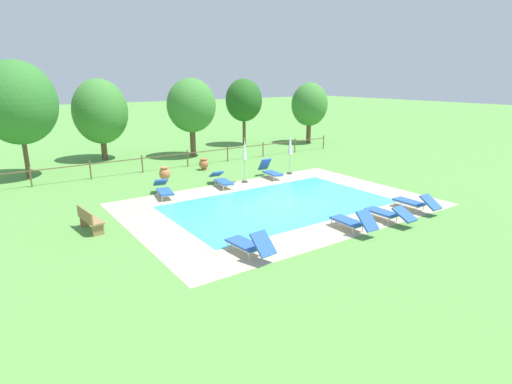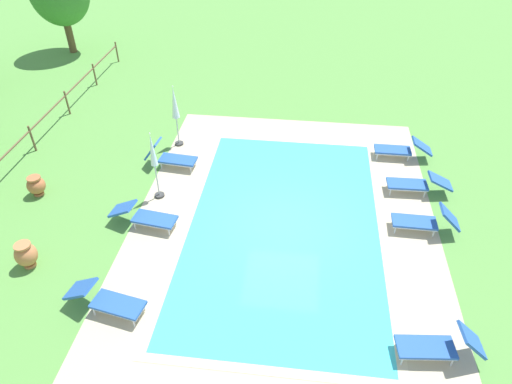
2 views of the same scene
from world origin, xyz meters
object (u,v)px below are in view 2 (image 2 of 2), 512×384
sun_lounger_north_end (439,345)px  sun_lounger_north_near_steps (171,157)px  sun_lounger_north_far (107,300)px  patio_umbrella_closed_row_west (175,106)px  terracotta_urn_by_tree (26,255)px  patio_umbrella_closed_row_mid_west (153,157)px  sun_lounger_north_mid (424,221)px  terracotta_urn_near_fence (36,185)px  sun_lounger_south_near_corner (401,149)px  sun_lounger_south_mid (417,184)px  sun_lounger_south_far (145,216)px

sun_lounger_north_end → sun_lounger_north_near_steps: bearing=49.7°
sun_lounger_north_far → patio_umbrella_closed_row_west: (7.90, 0.23, 1.26)m
patio_umbrella_closed_row_west → terracotta_urn_by_tree: patio_umbrella_closed_row_west is taller
sun_lounger_north_far → sun_lounger_north_end: size_ratio=1.08×
sun_lounger_north_end → terracotta_urn_by_tree: bearing=81.7°
sun_lounger_north_far → patio_umbrella_closed_row_mid_west: size_ratio=0.88×
sun_lounger_north_mid → sun_lounger_north_near_steps: bearing=73.6°
sun_lounger_north_near_steps → terracotta_urn_near_fence: sun_lounger_north_near_steps is taller
patio_umbrella_closed_row_mid_west → terracotta_urn_near_fence: bearing=95.4°
sun_lounger_north_end → sun_lounger_south_near_corner: 8.33m
sun_lounger_north_mid → sun_lounger_north_far: sun_lounger_north_mid is taller
sun_lounger_north_end → patio_umbrella_closed_row_mid_west: (5.00, 7.92, 1.16)m
sun_lounger_south_near_corner → sun_lounger_south_mid: sun_lounger_south_near_corner is taller
sun_lounger_south_far → patio_umbrella_closed_row_west: bearing=2.3°
sun_lounger_south_mid → sun_lounger_north_near_steps: bearing=86.3°
sun_lounger_south_near_corner → terracotta_urn_near_fence: sun_lounger_south_near_corner is taller
sun_lounger_south_mid → terracotta_urn_by_tree: (-4.68, 11.05, 0.07)m
sun_lounger_north_near_steps → sun_lounger_south_near_corner: 8.36m
sun_lounger_north_far → patio_umbrella_closed_row_west: patio_umbrella_closed_row_west is taller
sun_lounger_south_near_corner → terracotta_urn_near_fence: (-3.70, 12.14, 0.01)m
sun_lounger_north_near_steps → terracotta_urn_near_fence: (-2.15, 3.93, -0.03)m
patio_umbrella_closed_row_west → sun_lounger_north_far: bearing=-178.3°
sun_lounger_north_mid → sun_lounger_south_far: bearing=95.2°
patio_umbrella_closed_row_west → sun_lounger_north_near_steps: bearing=-176.0°
sun_lounger_north_mid → patio_umbrella_closed_row_mid_west: 8.42m
sun_lounger_north_mid → sun_lounger_south_near_corner: (4.01, 0.17, -0.02)m
sun_lounger_north_mid → sun_lounger_north_far: size_ratio=0.91×
terracotta_urn_near_fence → terracotta_urn_by_tree: size_ratio=0.87×
sun_lounger_north_mid → sun_lounger_north_end: sun_lounger_north_end is taller
sun_lounger_south_mid → terracotta_urn_near_fence: (-1.61, 12.38, 0.02)m
sun_lounger_south_far → sun_lounger_north_far: bearing=-179.2°
sun_lounger_south_mid → terracotta_urn_near_fence: sun_lounger_south_mid is taller
sun_lounger_north_end → sun_lounger_north_mid: bearing=-5.2°
patio_umbrella_closed_row_west → terracotta_urn_by_tree: 7.26m
sun_lounger_north_far → terracotta_urn_near_fence: sun_lounger_north_far is taller
sun_lounger_north_near_steps → sun_lounger_south_mid: bearing=-93.7°
sun_lounger_north_end → terracotta_urn_by_tree: 10.70m
sun_lounger_north_mid → terracotta_urn_near_fence: 12.31m
sun_lounger_north_far → sun_lounger_north_end: bearing=-92.7°
sun_lounger_north_near_steps → sun_lounger_north_far: size_ratio=0.88×
patio_umbrella_closed_row_mid_west → terracotta_urn_by_tree: bearing=142.3°
sun_lounger_north_mid → terracotta_urn_by_tree: bearing=104.1°
sun_lounger_north_near_steps → sun_lounger_north_end: 10.47m
sun_lounger_north_near_steps → terracotta_urn_by_tree: (-5.22, 2.60, 0.03)m
sun_lounger_north_near_steps → sun_lounger_south_near_corner: (1.55, -8.21, -0.03)m
sun_lounger_south_mid → terracotta_urn_near_fence: size_ratio=3.02×
patio_umbrella_closed_row_mid_west → terracotta_urn_by_tree: 4.51m
sun_lounger_north_end → sun_lounger_south_mid: size_ratio=0.94×
sun_lounger_north_mid → terracotta_urn_by_tree: 11.32m
sun_lounger_south_near_corner → patio_umbrella_closed_row_mid_west: bearing=112.2°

